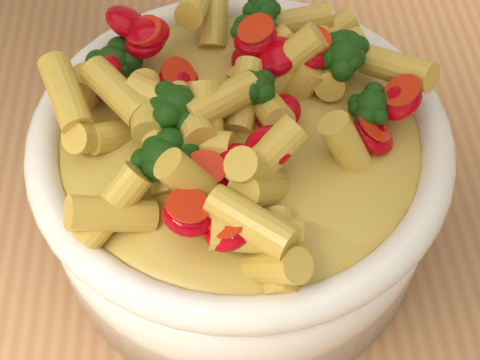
{
  "coord_description": "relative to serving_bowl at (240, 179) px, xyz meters",
  "views": [
    {
      "loc": [
        -0.04,
        -0.2,
        1.32
      ],
      "look_at": [
        -0.02,
        0.07,
        0.96
      ],
      "focal_mm": 50.0,
      "sensor_mm": 36.0,
      "label": 1
    }
  ],
  "objects": [
    {
      "name": "serving_bowl",
      "position": [
        0.0,
        0.0,
        0.0
      ],
      "size": [
        0.26,
        0.26,
        0.11
      ],
      "color": "white",
      "rests_on": "table"
    },
    {
      "name": "pasta_salad",
      "position": [
        0.0,
        0.0,
        0.07
      ],
      "size": [
        0.21,
        0.21,
        0.05
      ],
      "color": "#F5C94D",
      "rests_on": "serving_bowl"
    }
  ]
}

